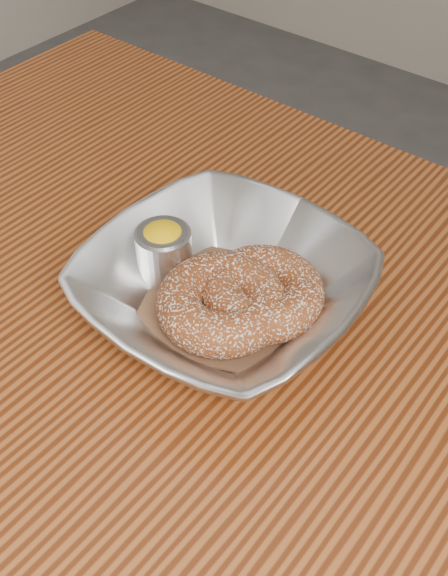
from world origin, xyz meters
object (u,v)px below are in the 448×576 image
Objects in this scene: table at (239,453)px; ramekin at (164,250)px; donut_back at (262,293)px; serving_bowl at (224,288)px; donut_front at (222,303)px.

ramekin is at bearing 156.71° from table.
serving_bowl is at bearing -150.47° from donut_back.
ramekin reaches higher than table.
serving_bowl is 2.22× the size of donut_back.
donut_front is at bearing -9.71° from ramekin.
table is 10.93× the size of donut_back.
donut_back is at bearing 11.02° from ramekin.
donut_back is 0.04m from donut_front.
ramekin is (-0.10, -0.02, 0.01)m from donut_back.
ramekin reaches higher than donut_front.
donut_back is at bearing 29.53° from serving_bowl.
table is 0.20m from ramekin.
ramekin is at bearing -178.06° from serving_bowl.
ramekin reaches higher than donut_back.
serving_bowl is 2.12× the size of donut_front.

